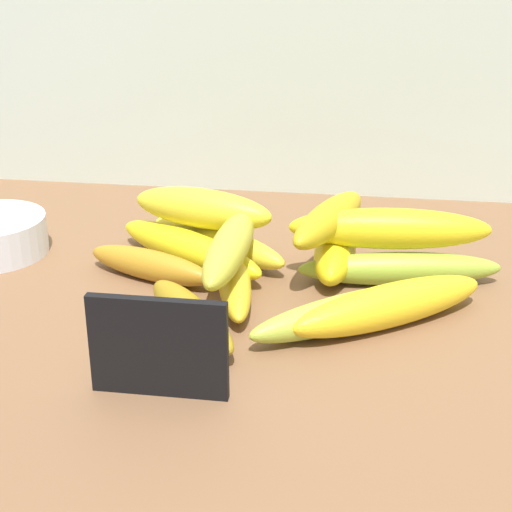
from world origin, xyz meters
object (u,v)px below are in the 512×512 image
(banana_6, at_px, (346,313))
(banana_9, at_px, (230,247))
(chalkboard_sign, at_px, (159,351))
(banana_0, at_px, (189,249))
(banana_4, at_px, (191,316))
(banana_8, at_px, (151,265))
(banana_1, at_px, (216,242))
(banana_3, at_px, (234,278))
(banana_5, at_px, (389,305))
(banana_10, at_px, (390,229))
(banana_12, at_px, (202,208))
(banana_2, at_px, (335,251))
(banana_7, at_px, (400,269))
(banana_11, at_px, (329,219))

(banana_6, distance_m, banana_9, 0.13)
(chalkboard_sign, bearing_deg, banana_0, 97.58)
(chalkboard_sign, relative_size, banana_4, 0.72)
(banana_8, bearing_deg, banana_1, 50.40)
(banana_6, bearing_deg, banana_0, 145.25)
(banana_3, bearing_deg, banana_5, -16.66)
(banana_9, height_order, banana_10, banana_10)
(chalkboard_sign, xyz_separation_m, banana_1, (-0.01, 0.28, -0.02))
(chalkboard_sign, height_order, banana_1, chalkboard_sign)
(chalkboard_sign, height_order, banana_5, chalkboard_sign)
(banana_12, bearing_deg, banana_2, -4.46)
(banana_5, xyz_separation_m, banana_7, (0.01, 0.09, -0.00))
(chalkboard_sign, height_order, banana_10, chalkboard_sign)
(banana_10, bearing_deg, banana_0, 179.18)
(banana_0, xyz_separation_m, banana_6, (0.17, -0.12, -0.00))
(banana_6, relative_size, banana_12, 1.24)
(banana_10, bearing_deg, banana_1, 170.98)
(banana_0, relative_size, banana_9, 1.12)
(banana_9, xyz_separation_m, banana_12, (-0.05, 0.09, 0.01))
(banana_12, bearing_deg, chalkboard_sign, -85.33)
(banana_12, bearing_deg, banana_4, -81.90)
(banana_1, height_order, banana_10, banana_10)
(banana_3, xyz_separation_m, banana_6, (0.11, -0.06, 0.00))
(banana_0, xyz_separation_m, banana_11, (0.15, 0.00, 0.04))
(chalkboard_sign, bearing_deg, banana_5, 38.21)
(banana_3, bearing_deg, banana_1, 111.74)
(banana_0, relative_size, banana_5, 1.00)
(banana_2, distance_m, banana_10, 0.07)
(banana_5, bearing_deg, banana_3, 163.34)
(banana_3, height_order, banana_9, banana_9)
(chalkboard_sign, bearing_deg, banana_4, 88.85)
(banana_2, bearing_deg, banana_0, -175.97)
(banana_4, distance_m, banana_8, 0.13)
(banana_5, xyz_separation_m, banana_9, (-0.16, 0.04, 0.03))
(banana_0, distance_m, banana_5, 0.24)
(banana_2, xyz_separation_m, banana_8, (-0.19, -0.05, -0.01))
(chalkboard_sign, distance_m, banana_1, 0.28)
(chalkboard_sign, distance_m, banana_2, 0.29)
(banana_7, bearing_deg, banana_4, -145.12)
(banana_3, xyz_separation_m, banana_4, (-0.02, -0.09, 0.00))
(banana_1, xyz_separation_m, banana_5, (0.19, -0.13, 0.00))
(banana_11, bearing_deg, banana_12, 171.07)
(banana_1, height_order, banana_5, banana_5)
(banana_5, xyz_separation_m, banana_8, (-0.24, 0.07, -0.00))
(banana_7, bearing_deg, banana_6, -115.40)
(banana_6, distance_m, banana_12, 0.22)
(banana_1, bearing_deg, banana_0, -132.69)
(banana_0, relative_size, banana_2, 1.37)
(banana_1, relative_size, banana_8, 1.28)
(banana_9, bearing_deg, banana_8, 165.26)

